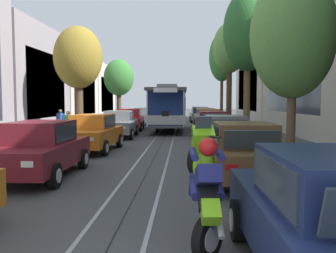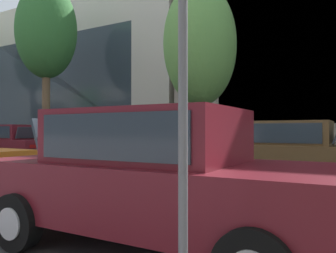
# 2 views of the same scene
# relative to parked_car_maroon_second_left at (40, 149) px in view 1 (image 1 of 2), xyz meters

# --- Properties ---
(ground_plane) EXTENTS (160.00, 160.00, 0.00)m
(ground_plane) POSITION_rel_parked_car_maroon_second_left_xyz_m (2.96, 11.17, -0.80)
(ground_plane) COLOR #424244
(trolley_track_rails) EXTENTS (1.14, 56.10, 0.01)m
(trolley_track_rails) POSITION_rel_parked_car_maroon_second_left_xyz_m (2.96, 13.98, -0.79)
(trolley_track_rails) COLOR gray
(trolley_track_rails) RESTS_ON ground
(parked_car_maroon_second_left) EXTENTS (2.03, 4.37, 1.58)m
(parked_car_maroon_second_left) POSITION_rel_parked_car_maroon_second_left_xyz_m (0.00, 0.00, 0.00)
(parked_car_maroon_second_left) COLOR maroon
(parked_car_maroon_second_left) RESTS_ON ground
(parked_car_orange_mid_left) EXTENTS (2.13, 4.42, 1.58)m
(parked_car_orange_mid_left) POSITION_rel_parked_car_maroon_second_left_xyz_m (0.16, 5.41, 0.00)
(parked_car_orange_mid_left) COLOR orange
(parked_car_orange_mid_left) RESTS_ON ground
(parked_car_grey_fourth_left) EXTENTS (2.04, 4.38, 1.58)m
(parked_car_grey_fourth_left) POSITION_rel_parked_car_maroon_second_left_xyz_m (0.23, 11.48, 0.00)
(parked_car_grey_fourth_left) COLOR slate
(parked_car_grey_fourth_left) RESTS_ON ground
(parked_car_red_fifth_left) EXTENTS (2.13, 4.42, 1.58)m
(parked_car_red_fifth_left) POSITION_rel_parked_car_maroon_second_left_xyz_m (0.09, 16.95, 0.00)
(parked_car_red_fifth_left) COLOR red
(parked_car_red_fifth_left) RESTS_ON ground
(parked_car_white_sixth_left) EXTENTS (2.10, 4.40, 1.58)m
(parked_car_white_sixth_left) POSITION_rel_parked_car_maroon_second_left_xyz_m (0.10, 23.06, 0.00)
(parked_car_white_sixth_left) COLOR silver
(parked_car_white_sixth_left) RESTS_ON ground
(parked_car_navy_near_right) EXTENTS (2.03, 4.38, 1.58)m
(parked_car_navy_near_right) POSITION_rel_parked_car_maroon_second_left_xyz_m (5.81, -5.93, 0.00)
(parked_car_navy_near_right) COLOR #19234C
(parked_car_navy_near_right) RESTS_ON ground
(parked_car_brown_second_right) EXTENTS (2.01, 4.37, 1.58)m
(parked_car_brown_second_right) POSITION_rel_parked_car_maroon_second_left_xyz_m (5.67, -0.25, 0.00)
(parked_car_brown_second_right) COLOR brown
(parked_car_brown_second_right) RESTS_ON ground
(parked_car_grey_mid_right) EXTENTS (2.09, 4.40, 1.58)m
(parked_car_grey_mid_right) POSITION_rel_parked_car_maroon_second_left_xyz_m (5.72, 4.72, 0.00)
(parked_car_grey_mid_right) COLOR slate
(parked_car_grey_mid_right) RESTS_ON ground
(parked_car_maroon_fourth_right) EXTENTS (2.03, 4.37, 1.58)m
(parked_car_maroon_fourth_right) POSITION_rel_parked_car_maroon_second_left_xyz_m (5.68, 10.85, 0.00)
(parked_car_maroon_fourth_right) COLOR maroon
(parked_car_maroon_fourth_right) RESTS_ON ground
(parked_car_orange_fifth_right) EXTENTS (2.14, 4.42, 1.58)m
(parked_car_orange_fifth_right) POSITION_rel_parked_car_maroon_second_left_xyz_m (5.89, 16.36, 0.00)
(parked_car_orange_fifth_right) COLOR orange
(parked_car_orange_fifth_right) RESTS_ON ground
(parked_car_beige_sixth_right) EXTENTS (2.06, 4.39, 1.58)m
(parked_car_beige_sixth_right) POSITION_rel_parked_car_maroon_second_left_xyz_m (5.90, 21.24, 0.00)
(parked_car_beige_sixth_right) COLOR #C1B28E
(parked_car_beige_sixth_right) RESTS_ON ground
(parked_car_grey_far_right) EXTENTS (2.06, 4.39, 1.58)m
(parked_car_grey_far_right) POSITION_rel_parked_car_maroon_second_left_xyz_m (5.69, 27.15, 0.00)
(parked_car_grey_far_right) COLOR slate
(parked_car_grey_far_right) RESTS_ON ground
(street_tree_kerb_left_second) EXTENTS (2.73, 2.38, 6.33)m
(street_tree_kerb_left_second) POSITION_rel_parked_car_maroon_second_left_xyz_m (-1.83, 10.31, 3.70)
(street_tree_kerb_left_second) COLOR #4C3826
(street_tree_kerb_left_second) RESTS_ON ground
(street_tree_kerb_left_mid) EXTENTS (2.73, 2.45, 5.92)m
(street_tree_kerb_left_mid) POSITION_rel_parked_car_maroon_second_left_xyz_m (-1.80, 23.03, 3.41)
(street_tree_kerb_left_mid) COLOR #4C3826
(street_tree_kerb_left_mid) RESTS_ON ground
(street_tree_kerb_right_second) EXTENTS (3.00, 2.58, 6.72)m
(street_tree_kerb_right_second) POSITION_rel_parked_car_maroon_second_left_xyz_m (7.90, 3.09, 3.66)
(street_tree_kerb_right_second) COLOR brown
(street_tree_kerb_right_second) RESTS_ON ground
(street_tree_kerb_right_mid) EXTENTS (2.76, 2.95, 8.41)m
(street_tree_kerb_right_mid) POSITION_rel_parked_car_maroon_second_left_xyz_m (7.67, 11.02, 5.25)
(street_tree_kerb_right_mid) COLOR brown
(street_tree_kerb_right_mid) RESTS_ON ground
(street_tree_kerb_right_fourth) EXTENTS (2.69, 2.52, 8.47)m
(street_tree_kerb_right_fourth) POSITION_rel_parked_car_maroon_second_left_xyz_m (7.76, 19.99, 5.50)
(street_tree_kerb_right_fourth) COLOR #4C3826
(street_tree_kerb_right_fourth) RESTS_ON ground
(street_tree_kerb_right_far) EXTENTS (2.57, 2.41, 8.86)m
(street_tree_kerb_right_far) POSITION_rel_parked_car_maroon_second_left_xyz_m (7.86, 26.78, 5.62)
(street_tree_kerb_right_far) COLOR #4C3826
(street_tree_kerb_right_far) RESTS_ON ground
(cable_car_trolley) EXTENTS (2.57, 9.14, 3.28)m
(cable_car_trolley) POSITION_rel_parked_car_maroon_second_left_xyz_m (2.96, 16.74, 0.86)
(cable_car_trolley) COLOR navy
(cable_car_trolley) RESTS_ON ground
(motorcycle_with_rider) EXTENTS (0.51, 1.79, 1.94)m
(motorcycle_with_rider) POSITION_rel_parked_car_maroon_second_left_xyz_m (4.38, -4.96, 0.21)
(motorcycle_with_rider) COLOR black
(motorcycle_with_rider) RESTS_ON ground
(pedestrian_on_right_pavement) EXTENTS (0.55, 0.35, 1.60)m
(pedestrian_on_right_pavement) POSITION_rel_parked_car_maroon_second_left_xyz_m (-2.47, 10.35, 0.10)
(pedestrian_on_right_pavement) COLOR #282D38
(pedestrian_on_right_pavement) RESTS_ON ground
(pedestrian_crossing_far) EXTENTS (0.55, 0.40, 1.62)m
(pedestrian_crossing_far) POSITION_rel_parked_car_maroon_second_left_xyz_m (-3.79, 12.90, 0.12)
(pedestrian_crossing_far) COLOR #4C4233
(pedestrian_crossing_far) RESTS_ON ground
(fire_hydrant) EXTENTS (0.40, 0.22, 0.84)m
(fire_hydrant) POSITION_rel_parked_car_maroon_second_left_xyz_m (7.32, 1.41, -0.38)
(fire_hydrant) COLOR #B2B2B7
(fire_hydrant) RESTS_ON ground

